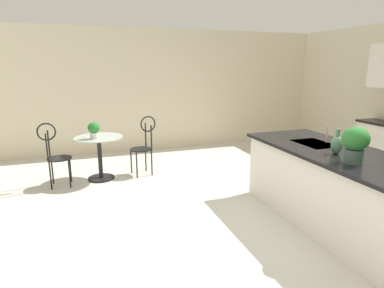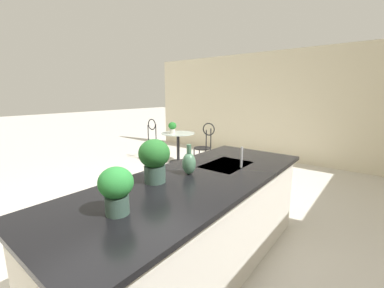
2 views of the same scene
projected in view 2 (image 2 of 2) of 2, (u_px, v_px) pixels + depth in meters
name	position (u px, v px, depth m)	size (l,w,h in m)	color
ground_plane	(157.00, 226.00, 3.18)	(40.00, 40.00, 0.00)	beige
wall_left_window	(279.00, 107.00, 6.19)	(0.12, 7.80, 2.70)	beige
kitchen_island	(195.00, 223.00, 2.34)	(2.80, 1.06, 0.92)	white
bistro_table	(178.00, 145.00, 6.00)	(0.80, 0.80, 0.74)	black
chair_near_window	(205.00, 143.00, 5.55)	(0.45, 0.51, 1.04)	black
chair_by_island	(155.00, 137.00, 6.30)	(0.39, 0.49, 1.04)	black
sink_faucet	(242.00, 157.00, 2.54)	(0.02, 0.02, 0.22)	#B2B5BA
potted_plant_on_table	(172.00, 127.00, 5.86)	(0.19, 0.19, 0.27)	beige
potted_plant_counter_far	(116.00, 187.00, 1.55)	(0.22, 0.22, 0.31)	#385147
potted_plant_counter_near	(154.00, 158.00, 2.11)	(0.27, 0.27, 0.38)	#385147
vase_on_counter	(189.00, 163.00, 2.34)	(0.13, 0.13, 0.29)	#4C7A5B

